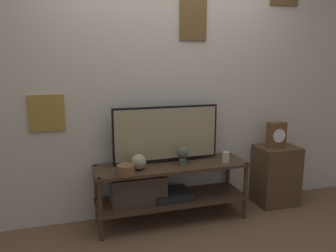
{
  "coord_description": "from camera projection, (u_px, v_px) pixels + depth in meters",
  "views": [
    {
      "loc": [
        -0.92,
        -2.65,
        1.58
      ],
      "look_at": [
        -0.04,
        0.26,
        0.97
      ],
      "focal_mm": 35.0,
      "sensor_mm": 36.0,
      "label": 1
    }
  ],
  "objects": [
    {
      "name": "ground_plane",
      "position": [
        180.0,
        232.0,
        3.06
      ],
      "size": [
        12.0,
        12.0,
        0.0
      ],
      "primitive_type": "plane",
      "color": "brown"
    },
    {
      "name": "wall_back",
      "position": [
        164.0,
        83.0,
        3.28
      ],
      "size": [
        6.4,
        0.08,
        2.7
      ],
      "color": "beige",
      "rests_on": "ground_plane"
    },
    {
      "name": "media_console",
      "position": [
        159.0,
        187.0,
        3.19
      ],
      "size": [
        1.49,
        0.44,
        0.58
      ],
      "color": "#422D1E",
      "rests_on": "ground_plane"
    },
    {
      "name": "television",
      "position": [
        166.0,
        134.0,
        3.21
      ],
      "size": [
        1.06,
        0.05,
        0.56
      ],
      "color": "black",
      "rests_on": "media_console"
    },
    {
      "name": "vase_wide_bowl",
      "position": [
        126.0,
        170.0,
        2.89
      ],
      "size": [
        0.16,
        0.16,
        0.09
      ],
      "color": "brown",
      "rests_on": "media_console"
    },
    {
      "name": "vase_round_glass",
      "position": [
        138.0,
        162.0,
        3.03
      ],
      "size": [
        0.15,
        0.15,
        0.15
      ],
      "color": "tan",
      "rests_on": "media_console"
    },
    {
      "name": "candle_jar",
      "position": [
        226.0,
        157.0,
        3.23
      ],
      "size": [
        0.07,
        0.07,
        0.11
      ],
      "color": "#C1B29E",
      "rests_on": "media_console"
    },
    {
      "name": "decorative_bust",
      "position": [
        183.0,
        154.0,
        3.17
      ],
      "size": [
        0.11,
        0.11,
        0.18
      ],
      "color": "#4C5647",
      "rests_on": "media_console"
    },
    {
      "name": "side_table",
      "position": [
        276.0,
        175.0,
        3.63
      ],
      "size": [
        0.44,
        0.35,
        0.65
      ],
      "color": "#513823",
      "rests_on": "ground_plane"
    },
    {
      "name": "mantel_clock",
      "position": [
        276.0,
        135.0,
        3.53
      ],
      "size": [
        0.2,
        0.11,
        0.27
      ],
      "color": "brown",
      "rests_on": "side_table"
    }
  ]
}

